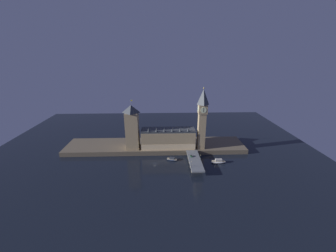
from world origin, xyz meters
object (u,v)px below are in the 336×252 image
clock_tower (202,117)px  boat_downstream (218,162)px  street_lamp_near (191,164)px  boat_upstream (172,159)px  car_northbound_lead (191,156)px  pedestrian_far_rail (188,154)px  street_lamp_mid (201,157)px  pedestrian_near_rail (191,165)px  victoria_tower (132,127)px

clock_tower → boat_downstream: clock_tower is taller
street_lamp_near → boat_downstream: size_ratio=0.40×
clock_tower → boat_upstream: (-35.19, -19.35, -42.64)m
clock_tower → street_lamp_near: bearing=-111.2°
car_northbound_lead → pedestrian_far_rail: bearing=129.4°
street_lamp_mid → pedestrian_far_rail: bearing=137.2°
street_lamp_mid → boat_downstream: (20.62, 3.74, -8.30)m
clock_tower → boat_downstream: 52.24m
pedestrian_near_rail → street_lamp_near: (-0.40, -2.41, 3.20)m
pedestrian_near_rail → pedestrian_far_rail: 23.06m
victoria_tower → street_lamp_near: bearing=-37.6°
pedestrian_near_rail → street_lamp_near: size_ratio=0.25×
street_lamp_mid → boat_downstream: 22.53m
clock_tower → pedestrian_near_rail: size_ratio=45.00×
boat_upstream → street_lamp_mid: bearing=-20.9°
pedestrian_near_rail → boat_downstream: size_ratio=0.10×
boat_downstream → clock_tower: bearing=119.3°
street_lamp_mid → boat_upstream: size_ratio=0.45×
boat_upstream → boat_downstream: size_ratio=0.81×
boat_downstream → pedestrian_near_rail: bearing=-153.5°
street_lamp_near → boat_upstream: size_ratio=0.49×
pedestrian_near_rail → street_lamp_near: 4.02m
pedestrian_far_rail → boat_downstream: bearing=-12.3°
clock_tower → street_lamp_near: size_ratio=11.22×
car_northbound_lead → boat_upstream: 21.98m
street_lamp_mid → car_northbound_lead: bearing=140.3°
car_northbound_lead → boat_downstream: 30.13m
pedestrian_far_rail → pedestrian_near_rail: bearing=-90.0°
car_northbound_lead → street_lamp_mid: size_ratio=0.68×
victoria_tower → pedestrian_near_rail: (63.55, -46.16, -24.81)m
car_northbound_lead → street_lamp_mid: bearing=-39.7°
street_lamp_mid → boat_upstream: street_lamp_mid is taller
boat_downstream → boat_upstream: bearing=171.4°
pedestrian_far_rail → street_lamp_near: bearing=-90.9°
boat_upstream → victoria_tower: bearing=153.7°
street_lamp_mid → boat_downstream: bearing=10.3°
pedestrian_far_rail → boat_downstream: size_ratio=0.11×
clock_tower → street_lamp_near: clock_tower is taller
clock_tower → car_northbound_lead: clock_tower is taller
street_lamp_near → boat_downstream: bearing=29.5°
pedestrian_near_rail → street_lamp_near: bearing=-99.4°
victoria_tower → street_lamp_mid: 85.31m
clock_tower → boat_upstream: size_ratio=5.50×
car_northbound_lead → pedestrian_near_rail: pedestrian_near_rail is taller
boat_upstream → boat_downstream: (50.26, -7.57, 0.48)m
street_lamp_near → pedestrian_near_rail: bearing=80.6°
pedestrian_near_rail → street_lamp_mid: size_ratio=0.27×
street_lamp_near → car_northbound_lead: bearing=81.7°
car_northbound_lead → pedestrian_far_rail: (-2.81, 3.42, 0.21)m
street_lamp_near → boat_downstream: street_lamp_near is taller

